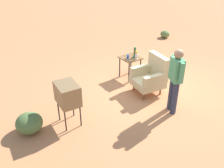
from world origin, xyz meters
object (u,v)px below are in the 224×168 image
at_px(person_standing, 176,78).
at_px(bottle_wine_green, 135,53).
at_px(soda_can_blue, 128,57).
at_px(soda_can_red, 135,55).
at_px(tv_on_stand, 68,94).
at_px(armchair, 151,76).
at_px(side_table, 130,60).
at_px(flower_vase, 136,55).

height_order(person_standing, bottle_wine_green, person_standing).
distance_m(bottle_wine_green, soda_can_blue, 0.24).
height_order(bottle_wine_green, soda_can_red, bottle_wine_green).
relative_size(tv_on_stand, person_standing, 0.63).
distance_m(armchair, tv_on_stand, 2.50).
relative_size(armchair, tv_on_stand, 1.03).
height_order(armchair, side_table, armchair).
distance_m(person_standing, bottle_wine_green, 1.95).
bearing_deg(soda_can_red, person_standing, -13.27).
bearing_deg(side_table, flower_vase, 14.00).
height_order(armchair, tv_on_stand, armchair).
xyz_separation_m(person_standing, soda_can_blue, (-1.97, 0.18, -0.21)).
height_order(side_table, soda_can_red, soda_can_red).
relative_size(armchair, soda_can_blue, 8.69).
bearing_deg(soda_can_blue, person_standing, -5.08).
xyz_separation_m(armchair, bottle_wine_green, (-0.91, 0.17, 0.33)).
bearing_deg(side_table, soda_can_red, 79.10).
xyz_separation_m(tv_on_stand, person_standing, (1.04, 2.27, 0.16)).
relative_size(side_table, bottle_wine_green, 2.08).
bearing_deg(flower_vase, soda_can_blue, -135.94).
relative_size(side_table, tv_on_stand, 0.65).
bearing_deg(bottle_wine_green, side_table, -134.47).
height_order(person_standing, soda_can_blue, person_standing).
relative_size(person_standing, flower_vase, 6.19).
relative_size(bottle_wine_green, soda_can_blue, 2.62).
height_order(tv_on_stand, flower_vase, tv_on_stand).
relative_size(person_standing, bottle_wine_green, 5.12).
bearing_deg(soda_can_red, armchair, -14.52).
bearing_deg(person_standing, tv_on_stand, -114.73).
bearing_deg(side_table, bottle_wine_green, 45.53).
relative_size(bottle_wine_green, flower_vase, 1.21).
bearing_deg(bottle_wine_green, tv_on_stand, -72.03).
distance_m(bottle_wine_green, flower_vase, 0.12).
bearing_deg(soda_can_blue, side_table, 102.40).
xyz_separation_m(side_table, person_standing, (1.99, -0.30, 0.37)).
distance_m(armchair, person_standing, 1.11).
xyz_separation_m(armchair, side_table, (-1.00, 0.08, 0.07)).
distance_m(side_table, soda_can_blue, 0.20).
height_order(armchair, soda_can_blue, armchair).
xyz_separation_m(armchair, flower_vase, (-0.79, 0.13, 0.32)).
height_order(armchair, soda_can_red, armchair).
bearing_deg(person_standing, bottle_wine_green, 168.54).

